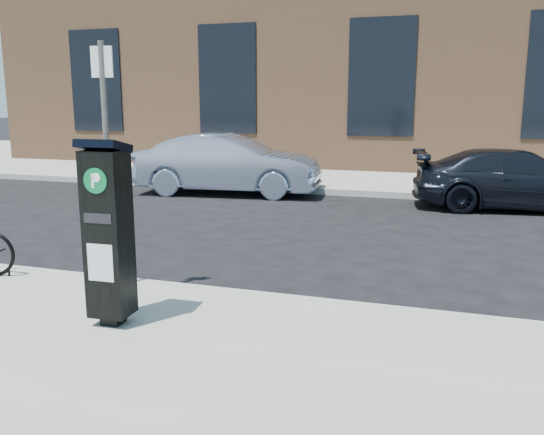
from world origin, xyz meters
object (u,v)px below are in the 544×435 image
at_px(parking_kiosk, 108,231).
at_px(car_silver, 228,164).
at_px(sign_pole, 108,169).
at_px(car_dark, 518,180).

distance_m(parking_kiosk, car_silver, 9.02).
distance_m(sign_pole, car_dark, 9.26).
bearing_deg(car_dark, parking_kiosk, 145.51).
bearing_deg(parking_kiosk, car_silver, 102.37).
bearing_deg(car_dark, car_silver, 82.40).
relative_size(parking_kiosk, sign_pole, 0.65).
distance_m(car_silver, car_dark, 6.74).
bearing_deg(sign_pole, car_dark, 46.80).
xyz_separation_m(sign_pole, car_dark, (5.06, 7.70, -0.90)).
xyz_separation_m(parking_kiosk, car_dark, (4.42, 8.71, -0.44)).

